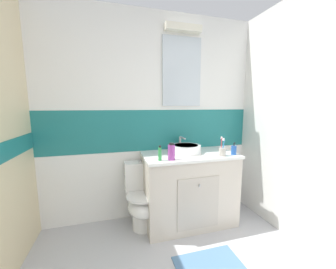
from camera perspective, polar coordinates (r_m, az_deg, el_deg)
The scene contains 9 objects.
wall_back_tiled at distance 2.48m, azimuth -4.64°, elevation 5.06°, with size 3.20×0.20×2.50m.
vanity_cabinet at distance 2.46m, azimuth 5.92°, elevation -15.06°, with size 1.07×0.60×0.85m.
sink_basin at distance 2.35m, azimuth 5.15°, elevation -4.04°, with size 0.35×0.39×0.17m.
toilet at distance 2.40m, azimuth -7.47°, elevation -17.66°, with size 0.37×0.50×0.76m.
toothbrush_cup at distance 2.27m, azimuth 15.41°, elevation -4.68°, with size 0.08×0.08×0.21m.
soap_dispenser at distance 2.36m, azimuth 18.45°, elevation -4.30°, with size 0.06×0.06×0.14m.
toothpaste_tube_upright at distance 2.00m, azimuth -2.36°, elevation -5.51°, with size 0.03×0.03×0.16m.
mouthwash_bottle at distance 2.03m, azimuth 0.99°, elevation -5.03°, with size 0.07×0.07×0.18m.
bath_mat at distance 2.13m, azimuth 11.64°, elevation -32.84°, with size 0.59×0.34×0.01m, color #4C7299.
Camera 1 is at (-0.48, 0.02, 1.40)m, focal length 21.11 mm.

